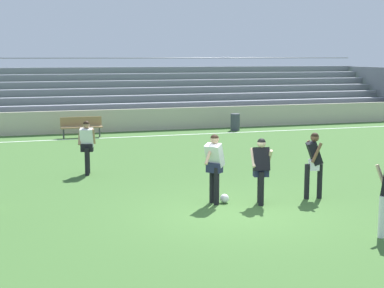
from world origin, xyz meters
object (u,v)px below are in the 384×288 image
bench_centre_sideline (81,125)px  trash_bin (235,122)px  player_dark_dropping_back (261,165)px  bleacher_stand (161,93)px  soccer_ball (225,198)px  player_white_wide_right (87,143)px  player_white_trailing_run (214,162)px  player_dark_deep_cover (314,160)px

bench_centre_sideline → trash_bin: bearing=1.7°
player_dark_dropping_back → bleacher_stand: bearing=83.5°
player_dark_dropping_back → soccer_ball: 1.21m
soccer_ball → player_white_wide_right: bearing=122.1°
player_white_wide_right → soccer_ball: player_white_wide_right is taller
player_white_trailing_run → player_dark_dropping_back: (1.06, -0.36, -0.07)m
bench_centre_sideline → player_dark_deep_cover: size_ratio=1.08×
player_white_trailing_run → player_dark_deep_cover: (2.53, -0.26, -0.02)m
bleacher_stand → bench_centre_sideline: 7.17m
player_dark_deep_cover → soccer_ball: player_dark_deep_cover is taller
bleacher_stand → player_dark_deep_cover: 17.95m
player_white_wide_right → soccer_ball: 5.29m
player_dark_deep_cover → trash_bin: bearing=77.0°
bench_centre_sideline → trash_bin: (7.32, 0.22, -0.14)m
player_dark_dropping_back → soccer_ball: player_dark_dropping_back is taller
bench_centre_sideline → player_white_wide_right: player_white_wide_right is taller
player_dark_dropping_back → player_white_wide_right: size_ratio=0.99×
bleacher_stand → player_white_trailing_run: (-3.12, -17.67, -0.50)m
bleacher_stand → player_white_wide_right: (-5.63, -13.26, -0.55)m
player_dark_dropping_back → player_dark_deep_cover: size_ratio=0.96×
bench_centre_sideline → player_white_trailing_run: (1.78, -12.53, 0.47)m
trash_bin → bleacher_stand: bearing=116.2°
bench_centre_sideline → player_dark_dropping_back: 13.21m
player_dark_dropping_back → player_dark_deep_cover: 1.48m
trash_bin → player_white_wide_right: (-8.05, -8.34, 0.56)m
player_white_trailing_run → player_dark_deep_cover: bearing=-5.9°
bleacher_stand → player_white_wide_right: bleacher_stand is taller
player_white_trailing_run → player_white_wide_right: size_ratio=1.04×
bleacher_stand → bench_centre_sideline: bleacher_stand is taller
player_white_trailing_run → player_dark_dropping_back: 1.12m
player_dark_deep_cover → soccer_ball: bearing=173.7°
bleacher_stand → trash_bin: bearing=-63.8°
player_white_trailing_run → soccer_ball: bearing=-2.4°
bleacher_stand → soccer_ball: bleacher_stand is taller
bench_centre_sideline → bleacher_stand: bearing=46.3°
bench_centre_sideline → trash_bin: bench_centre_sideline is taller
player_dark_dropping_back → player_white_wide_right: player_white_wide_right is taller
trash_bin → player_dark_deep_cover: player_dark_deep_cover is taller
bench_centre_sideline → player_dark_dropping_back: (2.84, -12.89, 0.40)m
bench_centre_sideline → player_dark_deep_cover: bearing=-71.4°
trash_bin → player_white_trailing_run: size_ratio=0.47×
trash_bin → player_dark_dropping_back: 13.86m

